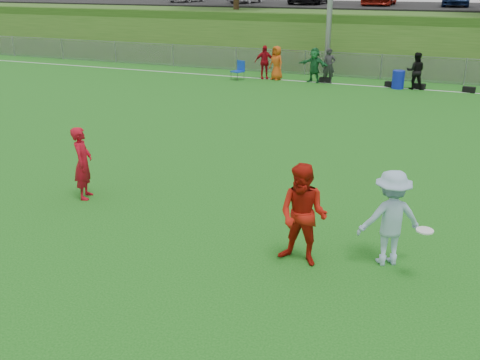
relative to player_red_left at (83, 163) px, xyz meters
The scene contains 13 objects.
ground 4.56m from the player_red_left, 17.34° to the right, with size 120.00×120.00×0.00m, color #135B13.
sideline_far 17.23m from the player_red_left, 75.61° to the left, with size 60.00×0.10×0.01m, color white.
fence 19.15m from the player_red_left, 77.10° to the left, with size 58.00×0.06×1.30m.
berm 29.98m from the player_red_left, 81.80° to the left, with size 120.00×18.00×3.00m, color #295317.
parking_lot 32.03m from the player_red_left, 82.31° to the left, with size 120.00×12.00×0.10m, color black.
spectator_row 16.74m from the player_red_left, 84.51° to the left, with size 8.43×0.86×1.69m.
gear_bags 17.64m from the player_red_left, 72.05° to the left, with size 7.23×0.43×0.26m.
player_red_left is the anchor object (origin of this frame).
player_red_center 5.70m from the player_red_left, 11.33° to the right, with size 0.92×0.72×1.89m, color #B5170C.
player_blue 7.06m from the player_red_left, ahead, with size 1.15×0.66×1.78m, color #9BBCD7.
frisbee 7.70m from the player_red_left, ahead, with size 0.29×0.29×0.03m.
recycling_bin 17.38m from the player_red_left, 71.98° to the left, with size 0.56×0.56×0.84m, color #1021B5.
camp_chair 16.09m from the player_red_left, 98.92° to the left, with size 0.70×0.71×0.95m.
Camera 1 is at (3.47, -8.24, 4.90)m, focal length 40.00 mm.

